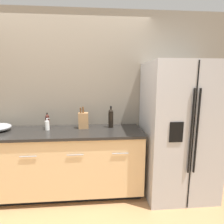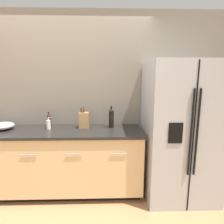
{
  "view_description": "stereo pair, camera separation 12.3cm",
  "coord_description": "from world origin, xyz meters",
  "px_view_note": "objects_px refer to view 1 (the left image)",
  "views": [
    {
      "loc": [
        0.47,
        -1.49,
        1.59
      ],
      "look_at": [
        0.66,
        0.85,
        1.18
      ],
      "focal_mm": 28.0,
      "sensor_mm": 36.0,
      "label": 1
    },
    {
      "loc": [
        0.6,
        -1.49,
        1.59
      ],
      "look_at": [
        0.66,
        0.85,
        1.18
      ],
      "focal_mm": 28.0,
      "sensor_mm": 36.0,
      "label": 2
    }
  ],
  "objects_px": {
    "wine_bottle": "(111,118)",
    "oil_bottle": "(47,121)",
    "refrigerator": "(178,130)",
    "soap_dispenser": "(47,125)",
    "knife_block": "(83,120)"
  },
  "relations": [
    {
      "from": "refrigerator",
      "to": "soap_dispenser",
      "type": "bearing_deg",
      "value": 175.8
    },
    {
      "from": "wine_bottle",
      "to": "soap_dispenser",
      "type": "relative_size",
      "value": 1.85
    },
    {
      "from": "wine_bottle",
      "to": "soap_dispenser",
      "type": "bearing_deg",
      "value": -175.7
    },
    {
      "from": "refrigerator",
      "to": "oil_bottle",
      "type": "bearing_deg",
      "value": 173.09
    },
    {
      "from": "soap_dispenser",
      "to": "wine_bottle",
      "type": "bearing_deg",
      "value": 4.3
    },
    {
      "from": "wine_bottle",
      "to": "oil_bottle",
      "type": "xyz_separation_m",
      "value": [
        -0.9,
        0.02,
        -0.04
      ]
    },
    {
      "from": "knife_block",
      "to": "wine_bottle",
      "type": "height_order",
      "value": "knife_block"
    },
    {
      "from": "oil_bottle",
      "to": "knife_block",
      "type": "bearing_deg",
      "value": -3.89
    },
    {
      "from": "knife_block",
      "to": "wine_bottle",
      "type": "relative_size",
      "value": 1.01
    },
    {
      "from": "knife_block",
      "to": "soap_dispenser",
      "type": "relative_size",
      "value": 1.86
    },
    {
      "from": "knife_block",
      "to": "wine_bottle",
      "type": "distance_m",
      "value": 0.39
    },
    {
      "from": "knife_block",
      "to": "oil_bottle",
      "type": "height_order",
      "value": "knife_block"
    },
    {
      "from": "refrigerator",
      "to": "wine_bottle",
      "type": "bearing_deg",
      "value": 167.83
    },
    {
      "from": "soap_dispenser",
      "to": "oil_bottle",
      "type": "relative_size",
      "value": 0.75
    },
    {
      "from": "refrigerator",
      "to": "oil_bottle",
      "type": "distance_m",
      "value": 1.84
    }
  ]
}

